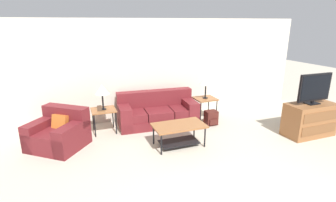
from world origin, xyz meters
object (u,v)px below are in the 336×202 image
Objects in this scene: side_table_left at (104,112)px; television at (315,88)px; backpack at (211,118)px; armchair at (59,134)px; tv_console at (309,120)px; couch at (157,113)px; table_lamp_right at (206,81)px; coffee_table at (179,130)px; table_lamp_left at (102,90)px; side_table_right at (205,100)px.

television is (4.36, -1.82, 0.61)m from side_table_left.
armchair is at bearing 179.45° from backpack.
side_table_left is 4.73m from tv_console.
table_lamp_right reaches higher than couch.
armchair is 5.52m from tv_console.
side_table_left is 2.66m from backpack.
side_table_left is at bearing 137.01° from coffee_table.
tv_console is at bearing -90.00° from television.
table_lamp_left is at bearing 169.84° from backpack.
tv_console is (4.36, -1.82, -0.13)m from side_table_left.
side_table_right is (2.66, 0.00, 0.00)m from side_table_left.
table_lamp_right is (-0.00, 0.00, 0.52)m from side_table_right.
table_lamp_right is at bearing 133.00° from tv_console.
side_table_left is 2.71m from table_lamp_right.
table_lamp_right reaches higher than side_table_left.
coffee_table is at bearing -88.58° from couch.
side_table_right is 0.58m from backpack.
side_table_right is at bearing -2.90° from couch.
table_lamp_left is (0.00, 0.00, 0.52)m from side_table_left.
backpack is (1.23, 0.81, -0.17)m from coffee_table.
couch is at bearing 12.14° from armchair.
table_lamp_left reaches higher than backpack.
armchair is 3.58m from backpack.
coffee_table reaches higher than backpack.
side_table_right is at bearing 133.00° from tv_console.
side_table_left reaches higher than coffee_table.
armchair is 2.50m from coffee_table.
couch is 1.38m from backpack.
coffee_table is 3.02× the size of backpack.
side_table_right is at bearing 0.00° from side_table_left.
armchair reaches higher than tv_console.
armchair is 1.56× the size of television.
table_lamp_left is at bearing -177.11° from couch.
armchair reaches higher than side_table_right.
side_table_right reaches higher than backpack.
table_lamp_left is at bearing 137.01° from coffee_table.
side_table_left is at bearing 23.70° from armchair.
backpack is at bearing -10.16° from side_table_left.
television is at bearing -10.39° from coffee_table.
television is 2.42m from backpack.
side_table_left is 0.96× the size of table_lamp_left.
couch is at bearing 2.89° from side_table_left.
couch is 1.35m from side_table_left.
armchair is 2.41× the size of side_table_left.
side_table_left is 4.77m from television.
table_lamp_right reaches higher than backpack.
coffee_table is 3.14m from television.
side_table_left is (-1.37, 1.27, 0.16)m from coffee_table.
table_lamp_right is (3.64, 0.43, 0.74)m from armchair.
coffee_table is 1.23× the size of television.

